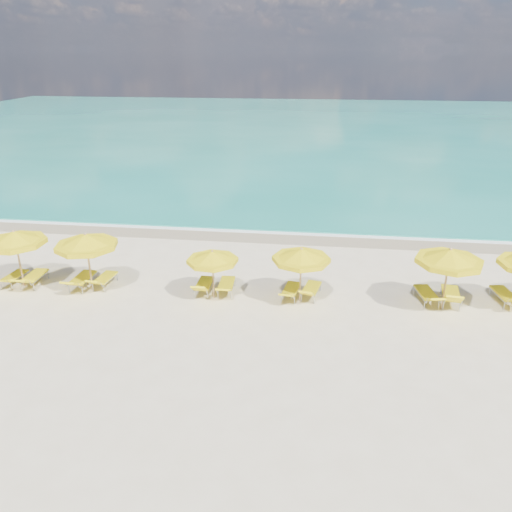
# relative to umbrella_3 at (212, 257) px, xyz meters

# --- Properties ---
(ground_plane) EXTENTS (120.00, 120.00, 0.00)m
(ground_plane) POSITION_rel_umbrella_3_xyz_m (1.52, 0.30, -1.80)
(ground_plane) COLOR beige
(ocean) EXTENTS (120.00, 80.00, 0.30)m
(ocean) POSITION_rel_umbrella_3_xyz_m (1.52, 48.30, -1.80)
(ocean) COLOR #167E6C
(ocean) RESTS_ON ground
(wet_sand_band) EXTENTS (120.00, 2.60, 0.01)m
(wet_sand_band) POSITION_rel_umbrella_3_xyz_m (1.52, 7.70, -1.80)
(wet_sand_band) COLOR tan
(wet_sand_band) RESTS_ON ground
(foam_line) EXTENTS (120.00, 1.20, 0.03)m
(foam_line) POSITION_rel_umbrella_3_xyz_m (1.52, 8.50, -1.80)
(foam_line) COLOR white
(foam_line) RESTS_ON ground
(whitecap_near) EXTENTS (14.00, 0.36, 0.05)m
(whitecap_near) POSITION_rel_umbrella_3_xyz_m (-4.48, 17.30, -1.80)
(whitecap_near) COLOR white
(whitecap_near) RESTS_ON ground
(whitecap_far) EXTENTS (18.00, 0.30, 0.05)m
(whitecap_far) POSITION_rel_umbrella_3_xyz_m (9.52, 24.30, -1.80)
(whitecap_far) COLOR white
(whitecap_far) RESTS_ON ground
(umbrella_1) EXTENTS (3.31, 3.31, 2.56)m
(umbrella_1) POSITION_rel_umbrella_3_xyz_m (-8.35, 0.04, 0.39)
(umbrella_1) COLOR tan
(umbrella_1) RESTS_ON ground
(umbrella_2) EXTENTS (2.93, 2.93, 2.59)m
(umbrella_2) POSITION_rel_umbrella_3_xyz_m (-5.23, 0.01, 0.40)
(umbrella_2) COLOR tan
(umbrella_2) RESTS_ON ground
(umbrella_3) EXTENTS (2.58, 2.58, 2.11)m
(umbrella_3) POSITION_rel_umbrella_3_xyz_m (0.00, 0.00, 0.00)
(umbrella_3) COLOR tan
(umbrella_3) RESTS_ON ground
(umbrella_4) EXTENTS (2.32, 2.32, 2.34)m
(umbrella_4) POSITION_rel_umbrella_3_xyz_m (3.51, 0.15, 0.19)
(umbrella_4) COLOR tan
(umbrella_4) RESTS_ON ground
(umbrella_5) EXTENTS (2.57, 2.57, 2.58)m
(umbrella_5) POSITION_rel_umbrella_3_xyz_m (9.08, 0.23, 0.40)
(umbrella_5) COLOR tan
(umbrella_5) RESTS_ON ground
(lounger_1_left) EXTENTS (0.70, 1.80, 0.68)m
(lounger_1_left) POSITION_rel_umbrella_3_xyz_m (-8.89, 0.20, -1.59)
(lounger_1_left) COLOR #A5A8AD
(lounger_1_left) RESTS_ON ground
(lounger_1_right) EXTENTS (0.67, 1.94, 0.77)m
(lounger_1_right) POSITION_rel_umbrella_3_xyz_m (-7.97, 0.23, -1.57)
(lounger_1_right) COLOR #A5A8AD
(lounger_1_right) RESTS_ON ground
(lounger_2_left) EXTENTS (0.73, 2.04, 0.81)m
(lounger_2_left) POSITION_rel_umbrella_3_xyz_m (-5.78, 0.25, -1.56)
(lounger_2_left) COLOR #A5A8AD
(lounger_2_left) RESTS_ON ground
(lounger_2_right) EXTENTS (0.73, 1.83, 0.75)m
(lounger_2_right) POSITION_rel_umbrella_3_xyz_m (-4.88, 0.48, -1.58)
(lounger_2_right) COLOR #A5A8AD
(lounger_2_right) RESTS_ON ground
(lounger_3_left) EXTENTS (0.63, 1.84, 0.81)m
(lounger_3_left) POSITION_rel_umbrella_3_xyz_m (-0.50, 0.43, -1.57)
(lounger_3_left) COLOR #A5A8AD
(lounger_3_left) RESTS_ON ground
(lounger_3_right) EXTENTS (0.69, 1.90, 0.72)m
(lounger_3_right) POSITION_rel_umbrella_3_xyz_m (0.43, 0.55, -1.58)
(lounger_3_right) COLOR #A5A8AD
(lounger_3_right) RESTS_ON ground
(lounger_4_left) EXTENTS (0.84, 1.87, 0.67)m
(lounger_4_left) POSITION_rel_umbrella_3_xyz_m (3.14, 0.44, -1.59)
(lounger_4_left) COLOR #A5A8AD
(lounger_4_left) RESTS_ON ground
(lounger_4_right) EXTENTS (0.94, 1.88, 0.76)m
(lounger_4_right) POSITION_rel_umbrella_3_xyz_m (3.95, 0.60, -1.58)
(lounger_4_right) COLOR #A5A8AD
(lounger_4_right) RESTS_ON ground
(lounger_5_left) EXTENTS (0.93, 1.99, 0.77)m
(lounger_5_left) POSITION_rel_umbrella_3_xyz_m (8.58, 0.73, -1.57)
(lounger_5_left) COLOR #A5A8AD
(lounger_5_left) RESTS_ON ground
(lounger_5_right) EXTENTS (0.94, 2.06, 0.92)m
(lounger_5_right) POSITION_rel_umbrella_3_xyz_m (9.50, 0.71, -1.55)
(lounger_5_right) COLOR #A5A8AD
(lounger_5_right) RESTS_ON ground
(lounger_6_left) EXTENTS (0.90, 2.00, 0.73)m
(lounger_6_left) POSITION_rel_umbrella_3_xyz_m (11.67, 1.05, -1.57)
(lounger_6_left) COLOR #A5A8AD
(lounger_6_left) RESTS_ON ground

